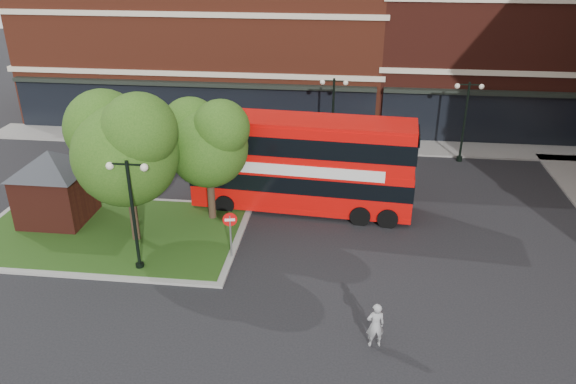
# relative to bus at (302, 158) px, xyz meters

# --- Properties ---
(ground) EXTENTS (120.00, 120.00, 0.00)m
(ground) POSITION_rel_bus_xyz_m (-0.80, -6.83, -2.78)
(ground) COLOR black
(ground) RESTS_ON ground
(pavement_far) EXTENTS (44.00, 3.00, 0.12)m
(pavement_far) POSITION_rel_bus_xyz_m (-0.80, 9.67, -2.72)
(pavement_far) COLOR slate
(pavement_far) RESTS_ON ground
(terrace_far_left) EXTENTS (26.00, 12.00, 14.00)m
(terrace_far_left) POSITION_rel_bus_xyz_m (-8.80, 17.17, 4.22)
(terrace_far_left) COLOR maroon
(terrace_far_left) RESTS_ON ground
(terrace_far_right) EXTENTS (18.00, 12.00, 16.00)m
(terrace_far_right) POSITION_rel_bus_xyz_m (13.20, 17.17, 5.22)
(terrace_far_right) COLOR #471911
(terrace_far_right) RESTS_ON ground
(traffic_island) EXTENTS (12.60, 7.60, 0.15)m
(traffic_island) POSITION_rel_bus_xyz_m (-8.80, -3.83, -2.71)
(traffic_island) COLOR gray
(traffic_island) RESTS_ON ground
(kiosk) EXTENTS (6.51, 6.51, 3.60)m
(kiosk) POSITION_rel_bus_xyz_m (-11.80, -2.83, -0.47)
(kiosk) COLOR #471911
(kiosk) RESTS_ON traffic_island
(tree_island_west) EXTENTS (5.40, 4.71, 7.21)m
(tree_island_west) POSITION_rel_bus_xyz_m (-7.39, -4.25, 2.01)
(tree_island_west) COLOR #2D2116
(tree_island_west) RESTS_ON ground
(tree_island_east) EXTENTS (4.46, 3.90, 6.29)m
(tree_island_east) POSITION_rel_bus_xyz_m (-4.38, -1.76, 1.46)
(tree_island_east) COLOR #2D2116
(tree_island_east) RESTS_ON ground
(lamp_island) EXTENTS (1.72, 0.36, 5.00)m
(lamp_island) POSITION_rel_bus_xyz_m (-6.30, -6.63, 0.05)
(lamp_island) COLOR black
(lamp_island) RESTS_ON ground
(lamp_far_left) EXTENTS (1.72, 0.36, 5.00)m
(lamp_far_left) POSITION_rel_bus_xyz_m (1.20, 7.67, 0.05)
(lamp_far_left) COLOR black
(lamp_far_left) RESTS_ON ground
(lamp_far_right) EXTENTS (1.72, 0.36, 5.00)m
(lamp_far_right) POSITION_rel_bus_xyz_m (9.20, 7.67, 0.05)
(lamp_far_right) COLOR black
(lamp_far_right) RESTS_ON ground
(bus) EXTENTS (11.26, 3.35, 4.24)m
(bus) POSITION_rel_bus_xyz_m (0.00, 0.00, 0.00)
(bus) COLOR red
(bus) RESTS_ON ground
(woman) EXTENTS (0.70, 0.54, 1.73)m
(woman) POSITION_rel_bus_xyz_m (3.50, -10.33, -1.91)
(woman) COLOR #959598
(woman) RESTS_ON ground
(car_silver) EXTENTS (4.16, 1.76, 1.40)m
(car_silver) POSITION_rel_bus_xyz_m (-7.73, 9.17, -2.08)
(car_silver) COLOR #9DA0A4
(car_silver) RESTS_ON ground
(car_white) EXTENTS (4.12, 1.80, 1.32)m
(car_white) POSITION_rel_bus_xyz_m (3.77, 7.67, -2.12)
(car_white) COLOR silver
(car_white) RESTS_ON ground
(no_entry_sign) EXTENTS (0.62, 0.18, 2.27)m
(no_entry_sign) POSITION_rel_bus_xyz_m (-2.60, -5.33, -1.16)
(no_entry_sign) COLOR slate
(no_entry_sign) RESTS_ON ground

